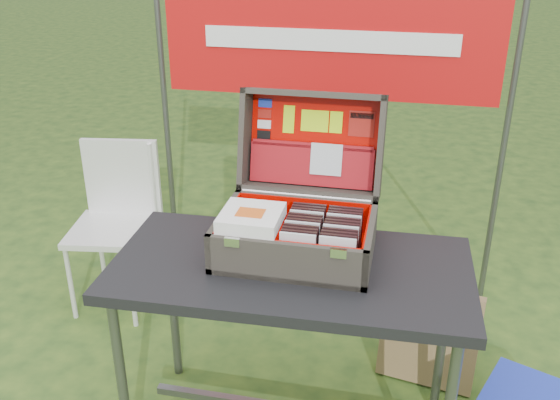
% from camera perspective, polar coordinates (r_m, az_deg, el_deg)
% --- Properties ---
extents(table, '(1.23, 0.64, 0.76)m').
position_cam_1_polar(table, '(2.34, 0.93, -13.92)').
color(table, black).
rests_on(table, ground).
extents(table_top, '(1.23, 0.64, 0.04)m').
position_cam_1_polar(table_top, '(2.13, 0.99, -6.34)').
color(table_top, black).
rests_on(table_top, ground).
extents(table_leg_fl, '(0.04, 0.04, 0.72)m').
position_cam_1_polar(table_leg_fl, '(2.32, -14.27, -15.79)').
color(table_leg_fl, '#59595B').
rests_on(table_leg_fl, ground).
extents(table_leg_bl, '(0.04, 0.04, 0.72)m').
position_cam_1_polar(table_leg_bl, '(2.67, -9.77, -9.30)').
color(table_leg_bl, '#59595B').
rests_on(table_leg_bl, ground).
extents(table_leg_br, '(0.04, 0.04, 0.72)m').
position_cam_1_polar(table_leg_br, '(2.53, 14.64, -12.09)').
color(table_leg_br, '#59595B').
rests_on(table_leg_br, ground).
extents(suitcase, '(0.53, 0.54, 0.49)m').
position_cam_1_polar(suitcase, '(2.12, 1.80, 1.52)').
color(suitcase, '#464136').
rests_on(suitcase, table).
extents(suitcase_base_bottom, '(0.53, 0.38, 0.02)m').
position_cam_1_polar(suitcase_base_bottom, '(2.17, 1.42, -4.80)').
color(suitcase_base_bottom, '#464136').
rests_on(suitcase_base_bottom, table_top).
extents(suitcase_base_wall_front, '(0.53, 0.02, 0.14)m').
position_cam_1_polar(suitcase_base_wall_front, '(1.99, 0.47, -5.77)').
color(suitcase_base_wall_front, '#464136').
rests_on(suitcase_base_wall_front, table_top).
extents(suitcase_base_wall_back, '(0.53, 0.02, 0.14)m').
position_cam_1_polar(suitcase_base_wall_back, '(2.30, 2.28, -1.34)').
color(suitcase_base_wall_back, '#464136').
rests_on(suitcase_base_wall_back, table_top).
extents(suitcase_base_wall_left, '(0.02, 0.38, 0.14)m').
position_cam_1_polar(suitcase_base_wall_left, '(2.20, -5.08, -2.72)').
color(suitcase_base_wall_left, '#464136').
rests_on(suitcase_base_wall_left, table_top).
extents(suitcase_base_wall_right, '(0.02, 0.38, 0.14)m').
position_cam_1_polar(suitcase_base_wall_right, '(2.12, 8.23, -4.05)').
color(suitcase_base_wall_right, '#464136').
rests_on(suitcase_base_wall_right, table_top).
extents(suitcase_liner_floor, '(0.49, 0.34, 0.01)m').
position_cam_1_polar(suitcase_liner_floor, '(2.16, 1.43, -4.49)').
color(suitcase_liner_floor, '#E10700').
rests_on(suitcase_liner_floor, suitcase_base_bottom).
extents(suitcase_latch_left, '(0.05, 0.01, 0.03)m').
position_cam_1_polar(suitcase_latch_left, '(1.99, -4.40, -3.86)').
color(suitcase_latch_left, silver).
rests_on(suitcase_latch_left, suitcase_base_wall_front).
extents(suitcase_latch_right, '(0.05, 0.01, 0.03)m').
position_cam_1_polar(suitcase_latch_right, '(1.93, 5.38, -4.88)').
color(suitcase_latch_right, silver).
rests_on(suitcase_latch_right, suitcase_base_wall_front).
extents(suitcase_hinge, '(0.48, 0.02, 0.02)m').
position_cam_1_polar(suitcase_hinge, '(2.28, 2.36, 0.38)').
color(suitcase_hinge, silver).
rests_on(suitcase_hinge, suitcase_base_wall_back).
extents(suitcase_lid_back, '(0.53, 0.11, 0.37)m').
position_cam_1_polar(suitcase_lid_back, '(2.38, 3.15, 5.38)').
color(suitcase_lid_back, '#464136').
rests_on(suitcase_lid_back, suitcase_base_wall_back).
extents(suitcase_lid_rim_far, '(0.53, 0.14, 0.05)m').
position_cam_1_polar(suitcase_lid_rim_far, '(2.31, 3.20, 9.66)').
color(suitcase_lid_rim_far, '#464136').
rests_on(suitcase_lid_rim_far, suitcase_lid_back).
extents(suitcase_lid_rim_near, '(0.53, 0.14, 0.05)m').
position_cam_1_polar(suitcase_lid_rim_near, '(2.34, 2.66, 0.92)').
color(suitcase_lid_rim_near, '#464136').
rests_on(suitcase_lid_rim_near, suitcase_lid_back).
extents(suitcase_lid_rim_left, '(0.02, 0.23, 0.40)m').
position_cam_1_polar(suitcase_lid_rim_left, '(2.37, -3.17, 5.69)').
color(suitcase_lid_rim_left, '#464136').
rests_on(suitcase_lid_rim_left, suitcase_lid_back).
extents(suitcase_lid_rim_right, '(0.02, 0.23, 0.40)m').
position_cam_1_polar(suitcase_lid_rim_right, '(2.30, 9.21, 4.75)').
color(suitcase_lid_rim_right, '#464136').
rests_on(suitcase_lid_rim_right, suitcase_lid_back).
extents(suitcase_lid_liner, '(0.48, 0.09, 0.32)m').
position_cam_1_polar(suitcase_lid_liner, '(2.37, 3.10, 5.35)').
color(suitcase_lid_liner, '#E10700').
rests_on(suitcase_lid_liner, suitcase_lid_back).
extents(suitcase_liner_wall_front, '(0.49, 0.01, 0.12)m').
position_cam_1_polar(suitcase_liner_wall_front, '(1.99, 0.55, -5.32)').
color(suitcase_liner_wall_front, '#E10700').
rests_on(suitcase_liner_wall_front, suitcase_base_bottom).
extents(suitcase_liner_wall_back, '(0.49, 0.01, 0.12)m').
position_cam_1_polar(suitcase_liner_wall_back, '(2.28, 2.23, -1.25)').
color(suitcase_liner_wall_back, '#E10700').
rests_on(suitcase_liner_wall_back, suitcase_base_bottom).
extents(suitcase_liner_wall_left, '(0.01, 0.34, 0.12)m').
position_cam_1_polar(suitcase_liner_wall_left, '(2.19, -4.76, -2.51)').
color(suitcase_liner_wall_left, '#E10700').
rests_on(suitcase_liner_wall_left, suitcase_base_bottom).
extents(suitcase_liner_wall_right, '(0.01, 0.34, 0.12)m').
position_cam_1_polar(suitcase_liner_wall_right, '(2.11, 7.88, -3.77)').
color(suitcase_liner_wall_right, '#E10700').
rests_on(suitcase_liner_wall_right, suitcase_base_bottom).
extents(suitcase_lid_pocket, '(0.47, 0.07, 0.15)m').
position_cam_1_polar(suitcase_lid_pocket, '(2.36, 2.90, 3.20)').
color(suitcase_lid_pocket, maroon).
rests_on(suitcase_lid_pocket, suitcase_lid_liner).
extents(suitcase_pocket_edge, '(0.46, 0.02, 0.02)m').
position_cam_1_polar(suitcase_pocket_edge, '(2.34, 2.99, 5.01)').
color(suitcase_pocket_edge, maroon).
rests_on(suitcase_pocket_edge, suitcase_lid_pocket).
extents(suitcase_pocket_cd, '(0.12, 0.04, 0.12)m').
position_cam_1_polar(suitcase_pocket_cd, '(2.33, 4.25, 3.72)').
color(suitcase_pocket_cd, silver).
rests_on(suitcase_pocket_cd, suitcase_lid_pocket).
extents(lid_sticker_cc_a, '(0.05, 0.01, 0.03)m').
position_cam_1_polar(lid_sticker_cc_a, '(2.39, -1.36, 8.85)').
color(lid_sticker_cc_a, '#1933B2').
rests_on(lid_sticker_cc_a, suitcase_lid_liner).
extents(lid_sticker_cc_b, '(0.05, 0.01, 0.03)m').
position_cam_1_polar(lid_sticker_cc_b, '(2.39, -1.40, 7.89)').
color(lid_sticker_cc_b, '#A01810').
rests_on(lid_sticker_cc_b, suitcase_lid_liner).
extents(lid_sticker_cc_c, '(0.05, 0.01, 0.03)m').
position_cam_1_polar(lid_sticker_cc_c, '(2.39, -1.45, 6.94)').
color(lid_sticker_cc_c, white).
rests_on(lid_sticker_cc_c, suitcase_lid_liner).
extents(lid_sticker_cc_d, '(0.05, 0.01, 0.03)m').
position_cam_1_polar(lid_sticker_cc_d, '(2.40, -1.49, 5.98)').
color(lid_sticker_cc_d, black).
rests_on(lid_sticker_cc_d, suitcase_lid_liner).
extents(lid_card_neon_tall, '(0.04, 0.03, 0.10)m').
position_cam_1_polar(lid_card_neon_tall, '(2.37, 0.82, 7.39)').
color(lid_card_neon_tall, '#C0EE10').
rests_on(lid_card_neon_tall, suitcase_lid_liner).
extents(lid_card_neon_main, '(0.10, 0.02, 0.08)m').
position_cam_1_polar(lid_card_neon_main, '(2.35, 3.20, 7.23)').
color(lid_card_neon_main, '#C0EE10').
rests_on(lid_card_neon_main, suitcase_lid_liner).
extents(lid_card_neon_small, '(0.05, 0.02, 0.08)m').
position_cam_1_polar(lid_card_neon_small, '(2.34, 5.15, 7.09)').
color(lid_card_neon_small, '#C0EE10').
rests_on(lid_card_neon_small, suitcase_lid_liner).
extents(lid_sticker_band, '(0.09, 0.03, 0.09)m').
position_cam_1_polar(lid_sticker_band, '(2.33, 7.46, 6.91)').
color(lid_sticker_band, '#A01810').
rests_on(lid_sticker_band, suitcase_lid_liner).
extents(lid_sticker_band_bar, '(0.08, 0.01, 0.02)m').
position_cam_1_polar(lid_sticker_band_bar, '(2.33, 7.52, 7.64)').
color(lid_sticker_band_bar, black).
rests_on(lid_sticker_band_bar, suitcase_lid_liner).
extents(cd_left_0, '(0.12, 0.01, 0.13)m').
position_cam_1_polar(cd_left_0, '(2.00, 1.60, -4.80)').
color(cd_left_0, silver).
rests_on(cd_left_0, suitcase_liner_floor).
extents(cd_left_1, '(0.12, 0.01, 0.13)m').
position_cam_1_polar(cd_left_1, '(2.02, 1.71, -4.51)').
color(cd_left_1, black).
rests_on(cd_left_1, suitcase_liner_floor).
extents(cd_left_2, '(0.12, 0.01, 0.13)m').
position_cam_1_polar(cd_left_2, '(2.04, 1.82, -4.23)').
color(cd_left_2, black).
rests_on(cd_left_2, suitcase_liner_floor).
extents(cd_left_3, '(0.12, 0.01, 0.13)m').
position_cam_1_polar(cd_left_3, '(2.06, 1.93, -3.96)').
color(cd_left_3, black).
rests_on(cd_left_3, suitcase_liner_floor).
extents(cd_left_4, '(0.12, 0.01, 0.13)m').
position_cam_1_polar(cd_left_4, '(2.07, 2.03, -3.69)').
color(cd_left_4, silver).
rests_on(cd_left_4, suitcase_liner_floor).
extents(cd_left_5, '(0.12, 0.01, 0.13)m').
position_cam_1_polar(cd_left_5, '(2.09, 2.14, -3.42)').
color(cd_left_5, black).
rests_on(cd_left_5, suitcase_liner_floor).
extents(cd_left_6, '(0.12, 0.01, 0.13)m').
position_cam_1_polar(cd_left_6, '(2.11, 2.24, -3.16)').
color(cd_left_6, black).
rests_on(cd_left_6, suitcase_liner_floor).
extents(cd_left_7, '(0.12, 0.01, 0.13)m').
position_cam_1_polar(cd_left_7, '(2.13, 2.33, -2.91)').
color(cd_left_7, black).
rests_on(cd_left_7, suitcase_liner_floor).
extents(cd_left_8, '(0.12, 0.01, 0.13)m').
position_cam_1_polar(cd_left_8, '(2.15, 2.43, -2.65)').
color(cd_left_8, silver).
rests_on(cd_left_8, suitcase_liner_floor).
extents(cd_left_9, '(0.12, 0.01, 0.13)m').
position_cam_1_polar(cd_left_9, '(2.16, 2.53, -2.40)').
color(cd_left_9, black).
rests_on(cd_left_9, suitcase_liner_floor).
extents(cd_left_10, '(0.12, 0.01, 0.13)m').
position_cam_1_polar(cd_left_10, '(2.18, 2.62, -2.16)').
color(cd_left_10, black).
rests_on(cd_left_10, suitcase_liner_floor).
extents(cd_left_11, '(0.12, 0.01, 0.13)m').
position_cam_1_polar(cd_left_11, '(2.20, 2.71, -1.92)').
color(cd_left_11, black).
rests_on(cd_left_11, suitcase_liner_floor).
extents(cd_right_0, '(0.12, 0.01, 0.13)m').
position_cam_1_polar(cd_right_0, '(1.99, 5.23, -5.16)').
color(cd_right_0, silver).
rests_on(cd_right_0, suitcase_liner_floor).
extents(cd_right_1, '(0.12, 0.01, 0.13)m').
position_cam_1_polar(cd_right_1, '(2.00, 5.31, -4.87)').
color(cd_right_1, black).
rests_on(cd_right_1, suitcase_liner_floor).
extents(cd_right_2, '(0.12, 0.01, 0.13)m').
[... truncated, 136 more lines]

